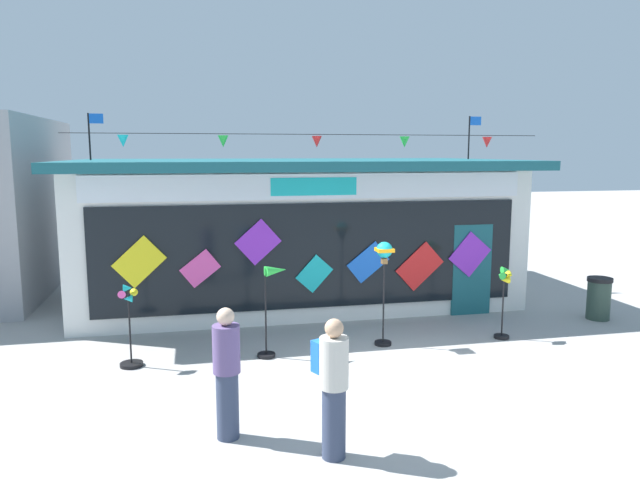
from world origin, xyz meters
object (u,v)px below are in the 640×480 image
object	(u,v)px
trash_bin	(599,298)
wind_spinner_center_right	(504,294)
wind_spinner_far_left	(130,328)
wind_spinner_center_left	(384,266)
person_near_camera	(333,385)
kite_shop_building	(293,228)
wind_spinner_left	(272,298)
person_mid_plaza	(227,373)

from	to	relation	value
trash_bin	wind_spinner_center_right	bearing A→B (deg)	-163.27
wind_spinner_far_left	trash_bin	distance (m)	9.57
wind_spinner_center_right	trash_bin	size ratio (longest dim) A/B	1.57
wind_spinner_center_left	person_near_camera	size ratio (longest dim) A/B	1.15
kite_shop_building	wind_spinner_center_left	world-z (taller)	kite_shop_building
wind_spinner_far_left	wind_spinner_center_left	bearing A→B (deg)	2.60
wind_spinner_center_left	trash_bin	xyz separation A→B (m)	(5.06, 0.68, -1.03)
wind_spinner_far_left	wind_spinner_left	world-z (taller)	wind_spinner_left
wind_spinner_far_left	person_mid_plaza	bearing A→B (deg)	-63.24
kite_shop_building	wind_spinner_far_left	xyz separation A→B (m)	(-3.49, -4.42, -1.04)
kite_shop_building	person_mid_plaza	size ratio (longest dim) A/B	6.08
person_near_camera	trash_bin	distance (m)	8.24
kite_shop_building	wind_spinner_left	xyz separation A→B (m)	(-1.11, -4.42, -0.65)
trash_bin	person_near_camera	bearing A→B (deg)	-147.14
wind_spinner_far_left	person_near_camera	distance (m)	4.44
wind_spinner_left	kite_shop_building	bearing A→B (deg)	75.95
wind_spinner_left	trash_bin	size ratio (longest dim) A/B	1.80
wind_spinner_far_left	trash_bin	world-z (taller)	wind_spinner_far_left
wind_spinner_center_right	person_near_camera	size ratio (longest dim) A/B	0.84
person_near_camera	trash_bin	xyz separation A→B (m)	(6.91, 4.47, -0.43)
kite_shop_building	wind_spinner_center_left	size ratio (longest dim) A/B	5.26
wind_spinner_far_left	person_near_camera	bearing A→B (deg)	-53.87
kite_shop_building	person_near_camera	world-z (taller)	kite_shop_building
person_mid_plaza	trash_bin	bearing A→B (deg)	67.09
wind_spinner_center_left	person_mid_plaza	xyz separation A→B (m)	(-3.03, -3.06, -0.63)
wind_spinner_far_left	person_mid_plaza	xyz separation A→B (m)	(1.44, -2.86, 0.19)
person_mid_plaza	wind_spinner_far_left	bearing A→B (deg)	159.05
wind_spinner_center_right	person_near_camera	world-z (taller)	person_near_camera
wind_spinner_center_right	person_near_camera	distance (m)	5.58
wind_spinner_far_left	wind_spinner_center_right	world-z (taller)	wind_spinner_center_right
wind_spinner_center_left	wind_spinner_center_right	size ratio (longest dim) A/B	1.37
wind_spinner_center_left	trash_bin	distance (m)	5.20
kite_shop_building	person_mid_plaza	distance (m)	7.61
kite_shop_building	person_near_camera	size ratio (longest dim) A/B	6.08
wind_spinner_far_left	wind_spinner_center_right	bearing A→B (deg)	0.59
kite_shop_building	person_near_camera	xyz separation A→B (m)	(-0.87, -8.01, -0.82)
wind_spinner_center_left	wind_spinner_far_left	bearing A→B (deg)	-177.40
person_near_camera	wind_spinner_far_left	bearing A→B (deg)	100.94
wind_spinner_center_left	person_mid_plaza	world-z (taller)	wind_spinner_center_left
person_near_camera	wind_spinner_center_left	bearing A→B (deg)	38.70
wind_spinner_far_left	wind_spinner_center_left	xyz separation A→B (m)	(4.47, 0.20, 0.82)
wind_spinner_center_left	person_mid_plaza	bearing A→B (deg)	-134.75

